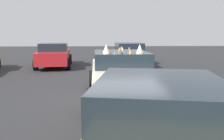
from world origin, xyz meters
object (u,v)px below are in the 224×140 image
object	(u,v)px
parked_sedan_behind_right	(54,55)
parked_sedan_near_left	(129,53)
art_car_decorated	(121,75)
parked_sedan_far_left	(158,127)

from	to	relation	value
parked_sedan_behind_right	parked_sedan_near_left	size ratio (longest dim) A/B	0.92
art_car_decorated	parked_sedan_far_left	distance (m)	4.05
art_car_decorated	parked_sedan_behind_right	size ratio (longest dim) A/B	1.12
parked_sedan_behind_right	parked_sedan_near_left	distance (m)	4.77
parked_sedan_behind_right	parked_sedan_near_left	xyz separation A→B (m)	(0.93, -4.68, -0.00)
parked_sedan_behind_right	parked_sedan_far_left	distance (m)	11.66
art_car_decorated	parked_sedan_near_left	xyz separation A→B (m)	(7.95, -1.18, -0.02)
art_car_decorated	parked_sedan_near_left	size ratio (longest dim) A/B	1.02
art_car_decorated	parked_sedan_far_left	xyz separation A→B (m)	(-4.05, -0.18, -0.02)
art_car_decorated	parked_sedan_near_left	distance (m)	8.04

